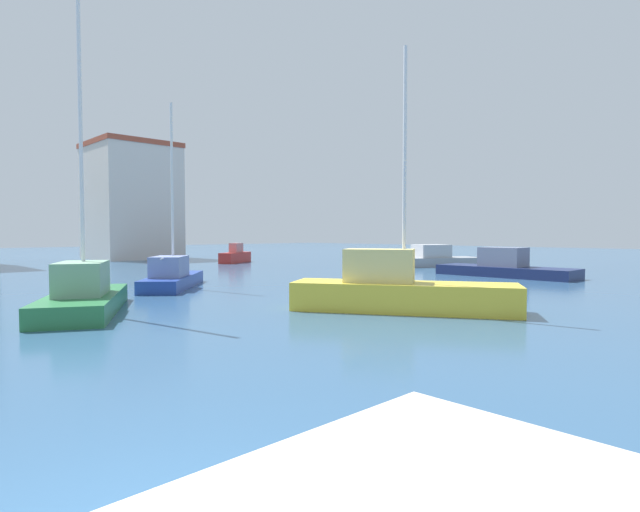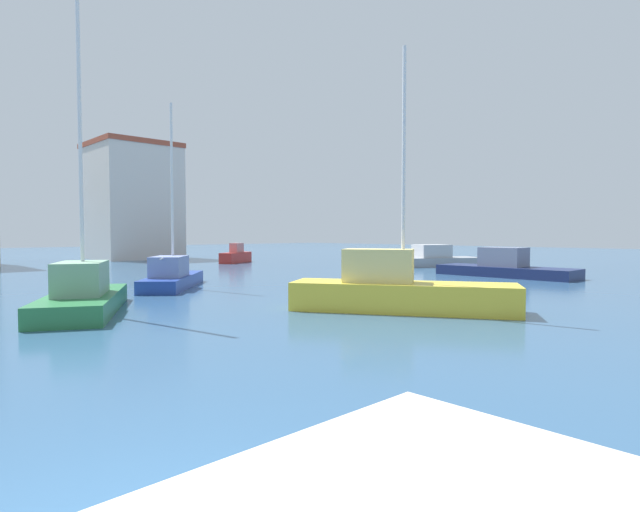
{
  "view_description": "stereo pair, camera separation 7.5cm",
  "coord_description": "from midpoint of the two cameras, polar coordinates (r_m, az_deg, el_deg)",
  "views": [
    {
      "loc": [
        -1.41,
        -3.86,
        2.6
      ],
      "look_at": [
        18.35,
        16.67,
        1.32
      ],
      "focal_mm": 28.11,
      "sensor_mm": 36.0,
      "label": 1
    },
    {
      "loc": [
        -1.36,
        -3.91,
        2.6
      ],
      "look_at": [
        18.35,
        16.67,
        1.32
      ],
      "focal_mm": 28.11,
      "sensor_mm": 36.0,
      "label": 2
    }
  ],
  "objects": [
    {
      "name": "sailboat_yellow_far_right",
      "position": [
        17.0,
        8.87,
        -3.88
      ],
      "size": [
        5.56,
        7.29,
        8.74
      ],
      "color": "gold",
      "rests_on": "water"
    },
    {
      "name": "water",
      "position": [
        29.08,
        -9.43,
        -2.59
      ],
      "size": [
        160.0,
        160.0,
        0.0
      ],
      "primitive_type": "plane",
      "color": "#2D5175",
      "rests_on": "ground"
    },
    {
      "name": "motorboat_red_far_left",
      "position": [
        45.16,
        -9.66,
        0.01
      ],
      "size": [
        4.26,
        3.18,
        1.75
      ],
      "color": "#B22823",
      "rests_on": "water"
    },
    {
      "name": "yacht_club",
      "position": [
        55.54,
        -20.7,
        5.84
      ],
      "size": [
        7.88,
        8.3,
        11.83
      ],
      "color": "beige",
      "rests_on": "ground"
    },
    {
      "name": "motorboat_grey_distant_north",
      "position": [
        40.31,
        12.07,
        -0.36
      ],
      "size": [
        8.83,
        6.71,
        1.73
      ],
      "color": "gray",
      "rests_on": "water"
    },
    {
      "name": "motorboat_navy_inner_mooring",
      "position": [
        32.25,
        20.22,
        -1.21
      ],
      "size": [
        2.57,
        8.17,
        1.76
      ],
      "color": "#19234C",
      "rests_on": "water"
    },
    {
      "name": "sailboat_blue_center_channel",
      "position": [
        24.89,
        -16.57,
        -2.16
      ],
      "size": [
        5.44,
        5.92,
        8.8
      ],
      "color": "#233D93",
      "rests_on": "water"
    },
    {
      "name": "sailboat_green_behind_lamppost",
      "position": [
        18.16,
        -25.43,
        -3.92
      ],
      "size": [
        4.83,
        6.57,
        10.66
      ],
      "color": "#28703D",
      "rests_on": "water"
    }
  ]
}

